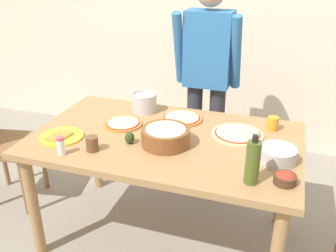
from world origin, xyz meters
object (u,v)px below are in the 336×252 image
object	(u,v)px
cup_small_brown	(92,144)
avocado	(130,138)
olive_oil_bottle	(253,162)
pizza_raw_on_board	(237,134)
plate_with_slice	(61,136)
person_cook	(207,74)
salt_shaker	(61,146)
steel_pot	(144,102)
cup_orange	(273,123)
mixing_bowl_steel	(277,155)
small_sauce_bowl	(285,178)
dining_table	(165,150)
popcorn_bowl	(166,135)
pizza_second_cooked	(123,124)
pizza_cooked_on_tray	(182,118)

from	to	relation	value
cup_small_brown	avocado	bearing A→B (deg)	41.90
olive_oil_bottle	cup_small_brown	distance (m)	0.89
pizza_raw_on_board	plate_with_slice	size ratio (longest dim) A/B	1.20
person_cook	salt_shaker	world-z (taller)	person_cook
salt_shaker	avocado	bearing A→B (deg)	38.42
steel_pot	cup_orange	distance (m)	0.87
mixing_bowl_steel	avocado	distance (m)	0.83
mixing_bowl_steel	olive_oil_bottle	size ratio (longest dim) A/B	0.78
mixing_bowl_steel	small_sauce_bowl	xyz separation A→B (m)	(0.05, -0.20, -0.01)
mixing_bowl_steel	small_sauce_bowl	bearing A→B (deg)	-75.80
avocado	cup_orange	bearing A→B (deg)	30.13
small_sauce_bowl	dining_table	bearing A→B (deg)	157.70
olive_oil_bottle	avocado	world-z (taller)	olive_oil_bottle
popcorn_bowl	cup_small_brown	xyz separation A→B (m)	(-0.37, -0.20, -0.02)
avocado	pizza_second_cooked	bearing A→B (deg)	123.41
small_sauce_bowl	olive_oil_bottle	bearing A→B (deg)	-164.81
person_cook	small_sauce_bowl	bearing A→B (deg)	-58.92
pizza_second_cooked	steel_pot	world-z (taller)	steel_pot
pizza_raw_on_board	steel_pot	xyz separation A→B (m)	(-0.68, 0.17, 0.06)
dining_table	steel_pot	world-z (taller)	steel_pot
pizza_second_cooked	cup_orange	xyz separation A→B (m)	(0.92, 0.23, 0.03)
olive_oil_bottle	steel_pot	bearing A→B (deg)	140.84
small_sauce_bowl	olive_oil_bottle	world-z (taller)	olive_oil_bottle
small_sauce_bowl	pizza_second_cooked	bearing A→B (deg)	160.38
dining_table	olive_oil_bottle	xyz separation A→B (m)	(0.55, -0.33, 0.20)
pizza_cooked_on_tray	mixing_bowl_steel	size ratio (longest dim) A/B	1.37
pizza_raw_on_board	olive_oil_bottle	bearing A→B (deg)	-74.03
cup_small_brown	avocado	world-z (taller)	cup_small_brown
small_sauce_bowl	cup_orange	distance (m)	0.60
pizza_second_cooked	popcorn_bowl	bearing A→B (deg)	-25.48
mixing_bowl_steel	steel_pot	distance (m)	1.01
person_cook	small_sauce_bowl	world-z (taller)	person_cook
steel_pot	pizza_raw_on_board	bearing A→B (deg)	-14.48
small_sauce_bowl	popcorn_bowl	bearing A→B (deg)	163.57
steel_pot	cup_small_brown	bearing A→B (deg)	-96.21
mixing_bowl_steel	popcorn_bowl	bearing A→B (deg)	-179.78
pizza_raw_on_board	avocado	bearing A→B (deg)	-152.61
olive_oil_bottle	salt_shaker	distance (m)	1.03
small_sauce_bowl	mixing_bowl_steel	bearing A→B (deg)	104.20
pizza_cooked_on_tray	steel_pot	bearing A→B (deg)	169.02
plate_with_slice	olive_oil_bottle	size ratio (longest dim) A/B	1.02
pizza_cooked_on_tray	plate_with_slice	bearing A→B (deg)	-141.65
steel_pot	plate_with_slice	bearing A→B (deg)	-120.96
olive_oil_bottle	avocado	xyz separation A→B (m)	(-0.72, 0.19, -0.08)
pizza_cooked_on_tray	dining_table	bearing A→B (deg)	-94.42
pizza_raw_on_board	cup_small_brown	bearing A→B (deg)	-148.98
pizza_raw_on_board	cup_orange	xyz separation A→B (m)	(0.19, 0.15, 0.03)
olive_oil_bottle	small_sauce_bowl	bearing A→B (deg)	15.19
cup_small_brown	salt_shaker	bearing A→B (deg)	-146.12
avocado	mixing_bowl_steel	bearing A→B (deg)	3.79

